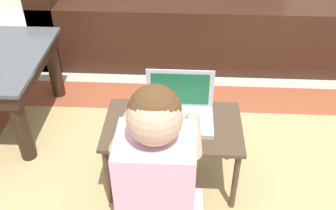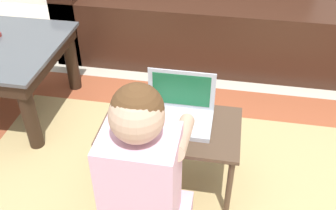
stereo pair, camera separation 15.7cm
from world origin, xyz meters
TOP-DOWN VIEW (x-y plane):
  - ground_plane at (0.00, 0.00)m, footprint 16.00×16.00m
  - laptop_desk at (0.04, 0.02)m, footprint 0.55×0.33m
  - laptop at (0.07, 0.05)m, footprint 0.27×0.18m
  - computer_mouse at (-0.12, -0.02)m, footprint 0.06×0.09m
  - person_seated at (0.01, -0.33)m, footprint 0.32×0.42m

SIDE VIEW (x-z plane):
  - ground_plane at x=0.00m, z-range 0.00..0.00m
  - laptop_desk at x=0.04m, z-range 0.12..0.44m
  - person_seated at x=0.01m, z-range -0.05..0.68m
  - computer_mouse at x=-0.12m, z-range 0.32..0.35m
  - laptop at x=0.07m, z-range 0.26..0.45m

